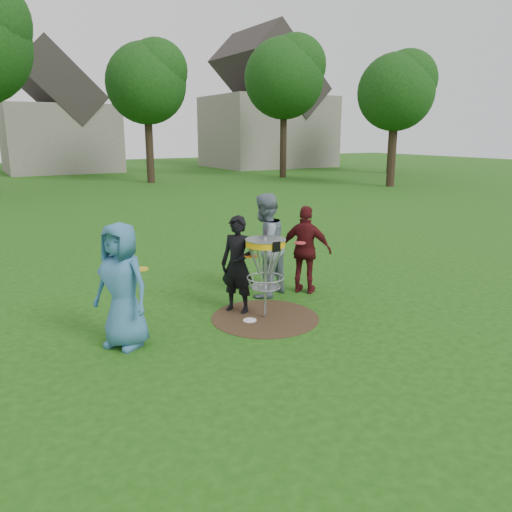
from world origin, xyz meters
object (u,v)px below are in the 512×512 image
player_grey (265,246)px  disc_golf_basket (265,259)px  player_black (238,265)px  player_maroon (306,250)px  player_blue (122,286)px

player_grey → disc_golf_basket: bearing=36.1°
player_black → player_maroon: 1.64m
player_blue → player_grey: player_grey is taller
player_blue → disc_golf_basket: (2.32, -0.10, 0.11)m
player_black → player_grey: 0.98m
player_black → player_maroon: size_ratio=0.99×
player_blue → disc_golf_basket: player_blue is taller
player_blue → player_maroon: (3.71, 0.69, -0.07)m
player_blue → player_grey: (2.93, 0.92, 0.06)m
player_grey → player_maroon: size_ratio=1.15×
player_maroon → disc_golf_basket: bearing=80.7°
player_black → disc_golf_basket: size_ratio=1.21×
player_grey → player_maroon: player_grey is taller
player_black → player_grey: (0.84, 0.50, 0.13)m
player_blue → disc_golf_basket: bearing=54.5°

